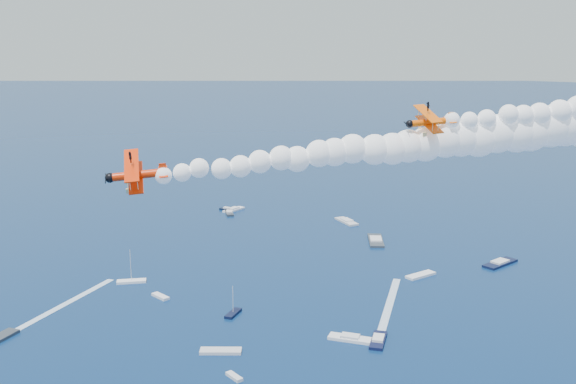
% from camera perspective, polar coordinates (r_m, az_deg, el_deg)
% --- Properties ---
extents(biplane_lead, '(10.20, 10.85, 6.50)m').
position_cam_1_polar(biplane_lead, '(97.80, 11.49, 5.57)').
color(biplane_lead, '#FF5B05').
extents(biplane_trail, '(12.33, 12.95, 8.32)m').
position_cam_1_polar(biplane_trail, '(92.58, -12.09, 1.36)').
color(biplane_trail, '#F62D05').
extents(smoke_trail_trail, '(74.44, 72.46, 12.22)m').
position_cam_1_polar(smoke_trail_trail, '(97.80, 9.13, 3.73)').
color(smoke_trail_trail, white).
extents(spectator_boats, '(192.48, 161.17, 0.70)m').
position_cam_1_polar(spectator_boats, '(184.73, 4.04, -8.92)').
color(spectator_boats, black).
rests_on(spectator_boats, ground).
extents(boat_wakes, '(82.69, 75.60, 0.04)m').
position_cam_1_polar(boat_wakes, '(185.45, -4.85, -8.96)').
color(boat_wakes, white).
rests_on(boat_wakes, ground).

